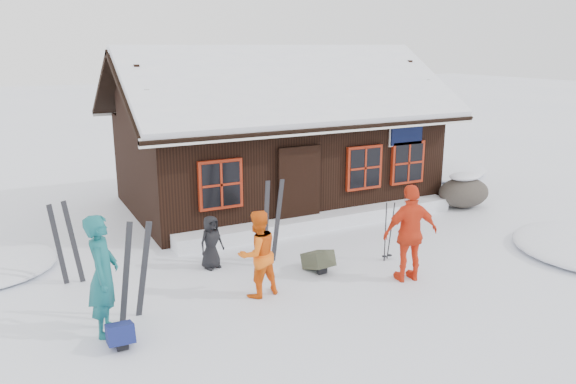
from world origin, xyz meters
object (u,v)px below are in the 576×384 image
at_px(skier_teal, 103,275).
at_px(ski_pair_left, 135,272).
at_px(backpack_blue, 120,338).
at_px(skier_orange_right, 410,233).
at_px(backpack_olive, 318,263).
at_px(boulder, 464,191).
at_px(ski_poles, 388,232).
at_px(skier_orange_left, 258,254).
at_px(skier_crouched, 211,242).

xyz_separation_m(skier_teal, ski_pair_left, (0.54, 0.30, -0.16)).
bearing_deg(backpack_blue, ski_pair_left, 64.82).
distance_m(skier_orange_right, ski_pair_left, 5.06).
bearing_deg(backpack_olive, boulder, 14.54).
xyz_separation_m(backpack_blue, backpack_olive, (4.10, 1.17, 0.02)).
distance_m(skier_orange_right, ski_poles, 1.13).
distance_m(ski_pair_left, backpack_blue, 1.15).
relative_size(skier_teal, skier_orange_left, 1.22).
relative_size(skier_orange_left, backpack_blue, 3.09).
relative_size(ski_pair_left, backpack_blue, 3.31).
distance_m(skier_crouched, boulder, 7.82).
xyz_separation_m(boulder, backpack_blue, (-10.02, -3.31, -0.31)).
xyz_separation_m(skier_orange_right, boulder, (4.59, 3.31, -0.50)).
xyz_separation_m(skier_orange_right, skier_crouched, (-3.17, 2.29, -0.39)).
bearing_deg(skier_orange_right, backpack_olive, -31.14).
distance_m(ski_poles, backpack_blue, 5.83).
bearing_deg(skier_crouched, boulder, -9.11).
xyz_separation_m(ski_pair_left, ski_poles, (5.27, 0.22, -0.20)).
distance_m(skier_teal, backpack_olive, 4.33).
height_order(boulder, backpack_blue, boulder).
xyz_separation_m(skier_teal, boulder, (10.12, 2.79, -0.52)).
xyz_separation_m(skier_orange_right, backpack_blue, (-5.43, -0.00, -0.80)).
xyz_separation_m(ski_poles, backpack_olive, (-1.61, 0.12, -0.44)).
bearing_deg(skier_crouched, ski_poles, -36.49).
xyz_separation_m(skier_teal, backpack_olive, (4.20, 0.65, -0.81)).
bearing_deg(boulder, skier_teal, -164.58).
xyz_separation_m(skier_orange_right, backpack_olive, (-1.33, 1.17, -0.78)).
height_order(skier_orange_left, backpack_olive, skier_orange_left).
relative_size(boulder, ski_pair_left, 0.88).
bearing_deg(ski_pair_left, skier_orange_left, -0.94).
xyz_separation_m(skier_orange_left, boulder, (7.45, 2.62, -0.35)).
xyz_separation_m(skier_crouched, ski_pair_left, (-1.82, -1.47, 0.26)).
bearing_deg(backpack_olive, ski_pair_left, -179.99).
relative_size(skier_orange_left, skier_orange_right, 0.84).
bearing_deg(backpack_olive, skier_teal, -176.65).
xyz_separation_m(skier_crouched, boulder, (7.76, 1.02, -0.10)).
height_order(skier_orange_left, skier_crouched, skier_orange_left).
relative_size(skier_crouched, ski_poles, 0.86).
relative_size(skier_teal, ski_pair_left, 1.13).
relative_size(skier_teal, backpack_olive, 3.31).
xyz_separation_m(skier_teal, skier_orange_left, (2.67, 0.17, -0.17)).
distance_m(ski_pair_left, ski_poles, 5.28).
xyz_separation_m(ski_pair_left, backpack_blue, (-0.44, -0.82, -0.67)).
relative_size(skier_teal, ski_poles, 1.51).
distance_m(skier_orange_left, boulder, 7.90).
height_order(ski_pair_left, ski_poles, ski_pair_left).
height_order(skier_teal, backpack_blue, skier_teal).
bearing_deg(skier_crouched, backpack_olive, -48.07).
bearing_deg(ski_pair_left, backpack_olive, 7.90).
height_order(skier_teal, skier_orange_right, skier_teal).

